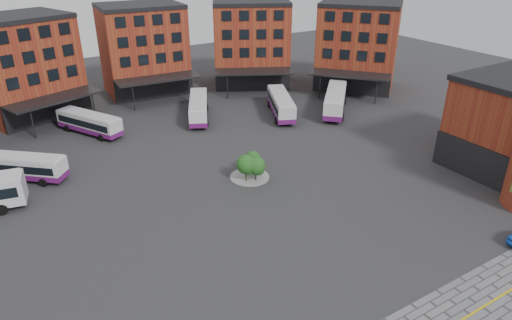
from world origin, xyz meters
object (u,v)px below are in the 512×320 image
bus_e (281,104)px  tree_island (252,165)px  bus_c (89,123)px  bus_d (198,107)px  bus_b (20,167)px  bus_f (335,100)px

bus_e → tree_island: bearing=-108.5°
bus_c → bus_d: size_ratio=0.93×
bus_d → bus_e: size_ratio=0.98×
bus_b → bus_d: bearing=-33.2°
bus_c → bus_d: (15.18, -2.31, 0.09)m
bus_c → bus_f: bus_f is taller
bus_d → tree_island: bearing=-73.1°
bus_c → bus_e: bus_e is taller
bus_b → bus_c: size_ratio=0.91×
tree_island → bus_b: 25.44m
bus_c → bus_e: size_ratio=0.91×
bus_e → bus_b: bearing=-152.2°
bus_b → bus_d: 25.91m
bus_d → bus_c: bearing=-162.8°
tree_island → bus_d: (3.23, 20.54, -0.07)m
tree_island → bus_e: bearing=46.9°
bus_b → bus_f: size_ratio=0.87×
tree_island → bus_e: 21.06m
bus_f → bus_c: bearing=-153.4°
bus_d → bus_e: (11.15, -5.16, 0.03)m
tree_island → bus_c: size_ratio=0.43×
bus_c → bus_e: bearing=-43.9°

